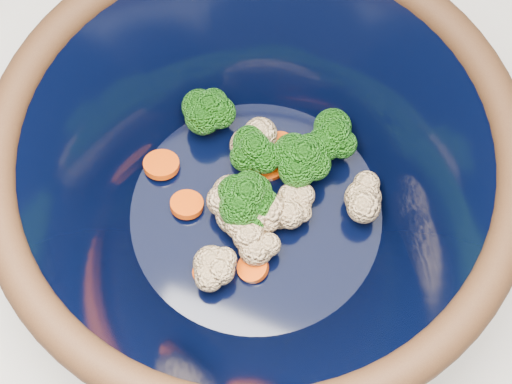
% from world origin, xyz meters
% --- Properties ---
extents(counter, '(1.20, 1.20, 0.90)m').
position_xyz_m(counter, '(0.00, 0.00, 0.45)').
color(counter, silver).
rests_on(counter, ground).
extents(mixing_bowl, '(0.38, 0.38, 0.17)m').
position_xyz_m(mixing_bowl, '(-0.06, -0.02, 0.99)').
color(mixing_bowl, black).
rests_on(mixing_bowl, counter).
extents(vegetable_pile, '(0.20, 0.18, 0.06)m').
position_xyz_m(vegetable_pile, '(-0.06, -0.01, 0.96)').
color(vegetable_pile, '#608442').
rests_on(vegetable_pile, mixing_bowl).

